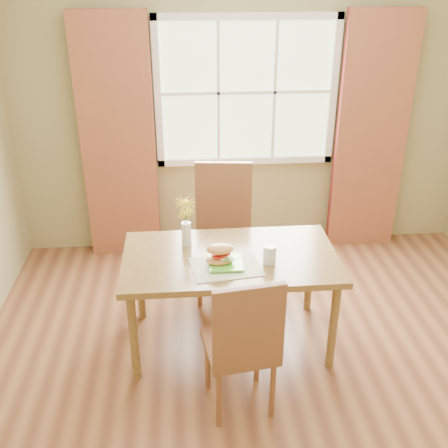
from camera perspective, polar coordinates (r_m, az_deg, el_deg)
name	(u,v)px	position (r m, az deg, el deg)	size (l,w,h in m)	color
room	(285,189)	(3.05, 6.63, 3.86)	(4.24, 3.84, 2.74)	brown
window	(246,92)	(4.77, 2.46, 14.13)	(1.62, 0.06, 1.32)	beige
curtain_left	(118,142)	(4.79, -11.46, 8.72)	(0.65, 0.08, 2.20)	maroon
curtain_right	(371,136)	(5.06, 15.71, 9.20)	(0.65, 0.08, 2.20)	maroon
dining_table	(230,265)	(3.64, 0.68, -4.47)	(1.48, 0.84, 0.72)	olive
chair_near	(243,342)	(3.12, 2.13, -12.73)	(0.46, 0.46, 0.98)	brown
chair_far	(223,224)	(4.28, -0.07, -0.01)	(0.50, 0.50, 1.11)	brown
placemat	(226,267)	(3.46, 0.21, -4.67)	(0.45, 0.33, 0.01)	beige
plate	(226,264)	(3.48, 0.20, -4.37)	(0.23, 0.23, 0.01)	#5DC731
croissant_sandwich	(220,254)	(3.44, -0.43, -3.30)	(0.20, 0.14, 0.14)	#EC9350
water_glass	(270,255)	(3.50, 4.98, -3.37)	(0.09, 0.09, 0.13)	silver
flower_vase	(186,217)	(3.65, -4.18, 0.71)	(0.14, 0.14, 0.36)	silver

